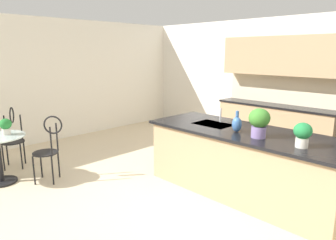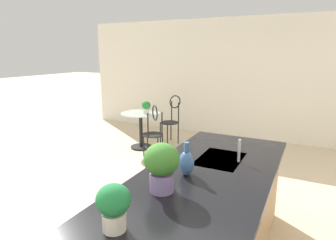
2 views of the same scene
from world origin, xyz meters
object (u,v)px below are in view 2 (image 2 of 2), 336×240
chair_near_window (154,130)px  bistro_table (141,127)px  chair_by_island (171,117)px  potted_plant_counter_near (162,164)px  potted_plant_on_table (146,106)px  potted_plant_counter_far (114,204)px  vase_on_counter (186,163)px

chair_near_window → bistro_table: bearing=-129.7°
chair_by_island → potted_plant_counter_near: bearing=25.1°
potted_plant_on_table → potted_plant_counter_far: bearing=28.5°
chair_near_window → potted_plant_counter_near: size_ratio=2.80×
chair_near_window → chair_by_island: bearing=-171.3°
bistro_table → vase_on_counter: bearing=38.5°
bistro_table → potted_plant_on_table: 0.46m
bistro_table → potted_plant_counter_near: (3.10, 2.14, 0.69)m
chair_by_island → potted_plant_on_table: size_ratio=4.17×
potted_plant_counter_far → bistro_table: bearing=-149.8°
vase_on_counter → potted_plant_on_table: bearing=-143.3°
bistro_table → potted_plant_on_table: size_ratio=3.20×
bistro_table → potted_plant_counter_far: bearing=30.2°
chair_near_window → potted_plant_counter_far: bearing=26.0°
bistro_table → potted_plant_counter_near: 3.83m
chair_by_island → potted_plant_counter_near: size_ratio=2.80×
potted_plant_counter_near → potted_plant_counter_far: bearing=-1.9°
bistro_table → chair_by_island: chair_by_island is taller
bistro_table → potted_plant_counter_far: 4.27m
bistro_table → potted_plant_on_table: potted_plant_on_table is taller
potted_plant_on_table → potted_plant_counter_far: potted_plant_counter_far is taller
vase_on_counter → potted_plant_counter_near: bearing=-7.7°
chair_near_window → potted_plant_counter_near: 3.11m
bistro_table → chair_by_island: bearing=145.4°
potted_plant_on_table → vase_on_counter: size_ratio=0.87×
bistro_table → potted_plant_on_table: (0.01, 0.14, 0.44)m
potted_plant_counter_far → vase_on_counter: (-0.90, 0.07, -0.05)m
bistro_table → chair_near_window: 0.75m
chair_by_island → potted_plant_counter_far: (4.24, 1.71, 0.51)m
bistro_table → vase_on_counter: vase_on_counter is taller
chair_near_window → potted_plant_on_table: 0.71m
potted_plant_counter_near → vase_on_counter: size_ratio=1.29×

